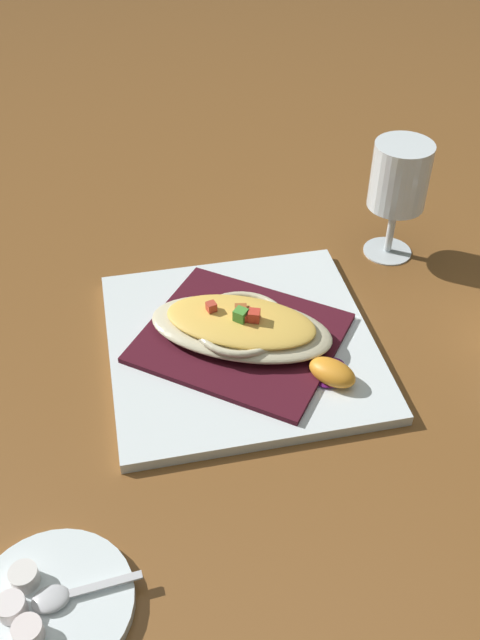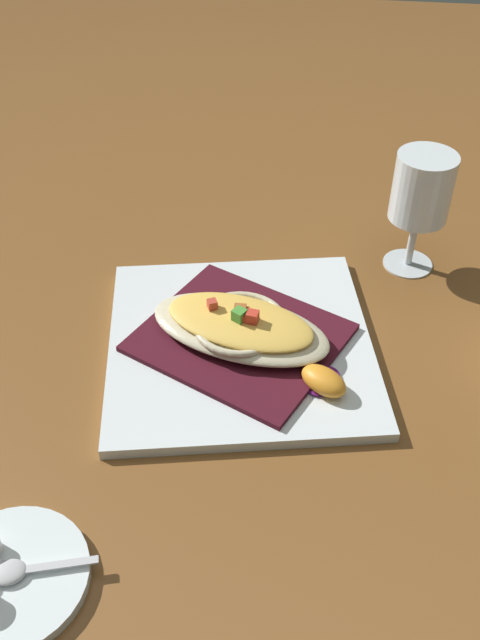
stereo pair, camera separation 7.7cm
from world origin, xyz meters
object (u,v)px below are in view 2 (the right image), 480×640
gratin_dish (240,325)px  square_plate (240,344)px  stemmed_glass (421,194)px  creamer_saucer (10,578)px  orange_garnish (323,381)px  spoon (15,571)px

gratin_dish → square_plate: bearing=-7.9°
stemmed_glass → creamer_saucer: stemmed_glass is taller
gratin_dish → orange_garnish: bearing=-122.4°
gratin_dish → stemmed_glass: (0.19, -0.20, 0.07)m
orange_garnish → creamer_saucer: size_ratio=0.50×
square_plate → orange_garnish: size_ratio=4.46×
square_plate → stemmed_glass: stemmed_glass is taller
square_plate → spoon: bearing=154.4°
square_plate → creamer_saucer: square_plate is taller
square_plate → spoon: spoon is taller
gratin_dish → orange_garnish: 0.12m
square_plate → creamer_saucer: size_ratio=2.22×
orange_garnish → stemmed_glass: size_ratio=0.42×
square_plate → gratin_dish: gratin_dish is taller
gratin_dish → creamer_saucer: size_ratio=1.69×
orange_garnish → spoon: bearing=135.1°
orange_garnish → stemmed_glass: stemmed_glass is taller
orange_garnish → creamer_saucer: (-0.25, 0.25, -0.02)m
gratin_dish → spoon: (-0.31, 0.15, -0.02)m
gratin_dish → spoon: 0.34m
square_plate → creamer_saucer: bearing=153.6°
orange_garnish → stemmed_glass: (0.25, -0.10, 0.08)m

